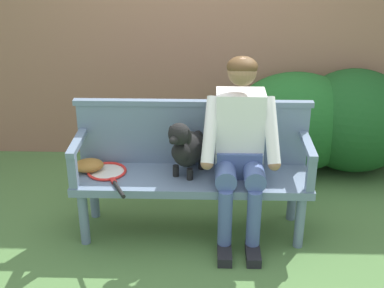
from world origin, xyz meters
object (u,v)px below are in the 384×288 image
(dog_on_bench, at_px, (186,147))
(baseball_glove, at_px, (89,165))
(tennis_racket, at_px, (108,173))
(person_seated, at_px, (240,143))
(garden_bench, at_px, (192,183))

(dog_on_bench, distance_m, baseball_glove, 0.74)
(tennis_racket, distance_m, baseball_glove, 0.16)
(person_seated, bearing_deg, baseball_glove, 176.80)
(garden_bench, relative_size, person_seated, 1.27)
(dog_on_bench, height_order, baseball_glove, dog_on_bench)
(garden_bench, height_order, baseball_glove, baseball_glove)
(person_seated, xyz_separation_m, tennis_racket, (-0.95, 0.02, -0.26))
(baseball_glove, bearing_deg, dog_on_bench, -15.26)
(garden_bench, xyz_separation_m, person_seated, (0.34, -0.01, 0.33))
(garden_bench, relative_size, tennis_racket, 2.98)
(dog_on_bench, bearing_deg, baseball_glove, 177.10)
(person_seated, bearing_deg, dog_on_bench, 176.23)
(person_seated, xyz_separation_m, baseball_glove, (-1.10, 0.06, -0.22))
(garden_bench, relative_size, baseball_glove, 7.77)
(person_seated, height_order, tennis_racket, person_seated)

